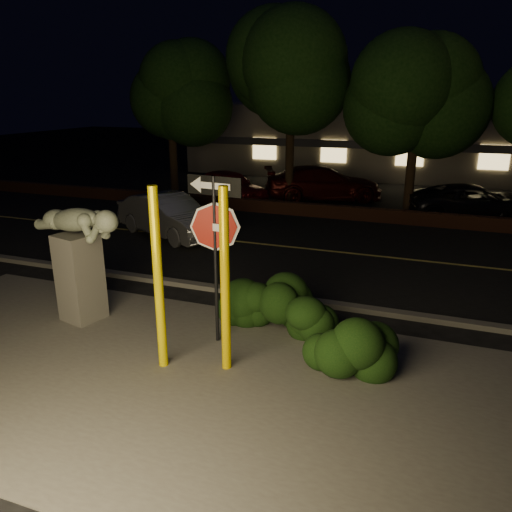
# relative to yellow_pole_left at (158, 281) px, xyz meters

# --- Properties ---
(ground) EXTENTS (90.00, 90.00, 0.00)m
(ground) POSITION_rel_yellow_pole_left_xyz_m (0.66, 10.65, -1.61)
(ground) COLOR black
(ground) RESTS_ON ground
(patio) EXTENTS (14.00, 6.00, 0.02)m
(patio) POSITION_rel_yellow_pole_left_xyz_m (0.66, -0.35, -1.60)
(patio) COLOR #4C4944
(patio) RESTS_ON ground
(road) EXTENTS (80.00, 8.00, 0.01)m
(road) POSITION_rel_yellow_pole_left_xyz_m (0.66, 7.65, -1.60)
(road) COLOR black
(road) RESTS_ON ground
(lane_marking) EXTENTS (80.00, 0.12, 0.00)m
(lane_marking) POSITION_rel_yellow_pole_left_xyz_m (0.66, 7.65, -1.59)
(lane_marking) COLOR #B4A248
(lane_marking) RESTS_ON road
(curb) EXTENTS (80.00, 0.25, 0.12)m
(curb) POSITION_rel_yellow_pole_left_xyz_m (0.66, 3.55, -1.55)
(curb) COLOR #4C4944
(curb) RESTS_ON ground
(brick_wall) EXTENTS (40.00, 0.35, 0.50)m
(brick_wall) POSITION_rel_yellow_pole_left_xyz_m (0.66, 11.95, -1.36)
(brick_wall) COLOR #402014
(brick_wall) RESTS_ON ground
(parking_lot) EXTENTS (40.00, 12.00, 0.01)m
(parking_lot) POSITION_rel_yellow_pole_left_xyz_m (0.66, 17.65, -1.60)
(parking_lot) COLOR black
(parking_lot) RESTS_ON ground
(building) EXTENTS (22.00, 10.20, 4.00)m
(building) POSITION_rel_yellow_pole_left_xyz_m (0.66, 25.63, 0.39)
(building) COLOR slate
(building) RESTS_ON ground
(tree_far_a) EXTENTS (4.60, 4.60, 7.43)m
(tree_far_a) POSITION_rel_yellow_pole_left_xyz_m (-7.34, 13.65, 3.73)
(tree_far_a) COLOR black
(tree_far_a) RESTS_ON ground
(tree_far_b) EXTENTS (5.20, 5.20, 8.41)m
(tree_far_b) POSITION_rel_yellow_pole_left_xyz_m (-1.84, 13.85, 4.44)
(tree_far_b) COLOR black
(tree_far_b) RESTS_ON ground
(tree_far_c) EXTENTS (4.80, 4.80, 7.84)m
(tree_far_c) POSITION_rel_yellow_pole_left_xyz_m (3.16, 13.45, 4.05)
(tree_far_c) COLOR black
(tree_far_c) RESTS_ON ground
(yellow_pole_left) EXTENTS (0.16, 0.16, 3.22)m
(yellow_pole_left) POSITION_rel_yellow_pole_left_xyz_m (0.00, 0.00, 0.00)
(yellow_pole_left) COLOR #FFE200
(yellow_pole_left) RESTS_ON ground
(yellow_pole_right) EXTENTS (0.16, 0.16, 3.23)m
(yellow_pole_right) POSITION_rel_yellow_pole_left_xyz_m (1.08, 0.31, 0.01)
(yellow_pole_right) COLOR #F3CA00
(yellow_pole_right) RESTS_ON ground
(signpost) EXTENTS (1.09, 0.17, 3.22)m
(signpost) POSITION_rel_yellow_pole_left_xyz_m (0.51, 1.18, 0.68)
(signpost) COLOR black
(signpost) RESTS_ON ground
(sculpture) EXTENTS (2.35, 1.14, 2.51)m
(sculpture) POSITION_rel_yellow_pole_left_xyz_m (-2.54, 1.11, -0.06)
(sculpture) COLOR #4C4944
(sculpture) RESTS_ON ground
(hedge_center) EXTENTS (2.27, 1.35, 1.11)m
(hedge_center) POSITION_rel_yellow_pole_left_xyz_m (1.13, 2.33, -1.05)
(hedge_center) COLOR black
(hedge_center) RESTS_ON ground
(hedge_right) EXTENTS (1.81, 1.02, 1.17)m
(hedge_right) POSITION_rel_yellow_pole_left_xyz_m (1.98, 1.96, -1.03)
(hedge_right) COLOR black
(hedge_right) RESTS_ON ground
(hedge_far_right) EXTENTS (1.82, 1.46, 1.09)m
(hedge_far_right) POSITION_rel_yellow_pole_left_xyz_m (3.02, 0.94, -1.06)
(hedge_far_right) COLOR black
(hedge_far_right) RESTS_ON ground
(silver_sedan) EXTENTS (4.49, 3.15, 1.40)m
(silver_sedan) POSITION_rel_yellow_pole_left_xyz_m (-4.15, 7.52, -0.91)
(silver_sedan) COLOR #B1B2B6
(silver_sedan) RESTS_ON ground
(parked_car_red) EXTENTS (4.31, 3.30, 1.37)m
(parked_car_red) POSITION_rel_yellow_pole_left_xyz_m (-4.54, 13.56, -0.92)
(parked_car_red) COLOR maroon
(parked_car_red) RESTS_ON ground
(parked_car_darkred) EXTENTS (5.63, 4.03, 1.51)m
(parked_car_darkred) POSITION_rel_yellow_pole_left_xyz_m (-0.63, 15.18, -0.85)
(parked_car_darkred) COLOR #3A0A08
(parked_car_darkred) RESTS_ON ground
(parked_car_dark) EXTENTS (5.14, 3.26, 1.32)m
(parked_car_dark) POSITION_rel_yellow_pole_left_xyz_m (5.56, 13.59, -0.95)
(parked_car_dark) COLOR black
(parked_car_dark) RESTS_ON ground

